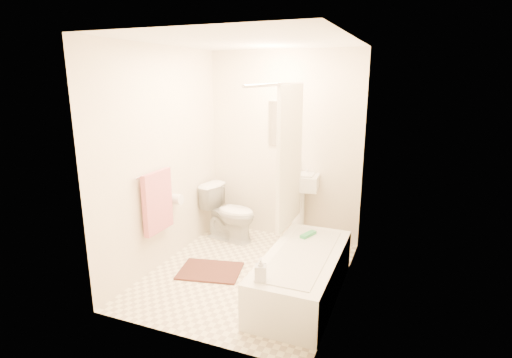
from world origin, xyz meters
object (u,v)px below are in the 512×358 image
at_px(bath_mat, 210,271).
at_px(sink, 298,205).
at_px(toilet, 230,213).
at_px(bathtub, 302,275).
at_px(soap_bottle, 261,269).

bearing_deg(bath_mat, sink, 61.39).
height_order(toilet, bathtub, toilet).
height_order(bathtub, soap_bottle, soap_bottle).
bearing_deg(soap_bottle, toilet, 123.30).
xyz_separation_m(toilet, bathtub, (1.26, -1.00, -0.14)).
distance_m(bathtub, bath_mat, 1.08).
bearing_deg(sink, bath_mat, -124.90).
distance_m(bathtub, soap_bottle, 0.73).
relative_size(bathtub, soap_bottle, 7.41).
relative_size(toilet, sink, 0.74).
bearing_deg(toilet, bath_mat, -158.84).
relative_size(toilet, bathtub, 0.47).
distance_m(toilet, sink, 0.89).
bearing_deg(bath_mat, soap_bottle, -39.12).
xyz_separation_m(toilet, bath_mat, (0.20, -0.92, -0.34)).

